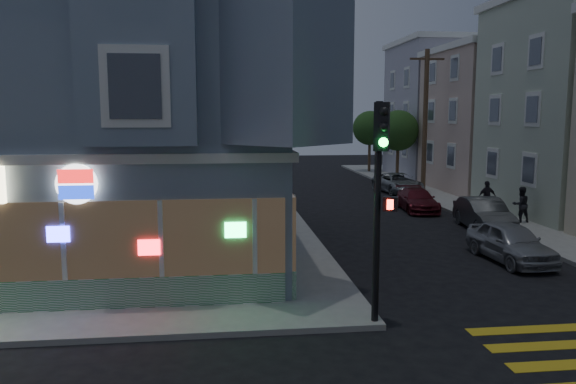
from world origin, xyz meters
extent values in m
plane|color=black|center=(0.00, 0.00, 0.00)|extent=(120.00, 120.00, 0.00)
cube|color=slate|center=(-6.00, 11.00, 5.65)|extent=(14.00, 14.00, 11.00)
cube|color=silver|center=(-6.00, 11.00, 4.00)|extent=(14.30, 14.30, 0.25)
cube|color=#196B33|center=(-6.00, 3.95, 0.55)|extent=(13.60, 0.12, 0.80)
cube|color=#382B1E|center=(-6.00, 3.95, 1.95)|extent=(13.60, 0.10, 2.00)
cylinder|color=white|center=(-4.40, 3.87, 3.40)|extent=(1.00, 0.12, 1.00)
cube|color=#CCAE9E|center=(19.50, 25.00, 4.65)|extent=(12.00, 8.60, 9.00)
cube|color=#ABA8B9|center=(19.50, 34.00, 5.40)|extent=(12.00, 8.60, 10.50)
cylinder|color=#4C3826|center=(12.00, 24.00, 4.65)|extent=(0.30, 0.30, 9.00)
cube|color=#4C3826|center=(12.00, 24.00, 8.55)|extent=(2.20, 0.12, 0.12)
cylinder|color=#4C3826|center=(12.20, 30.00, 1.75)|extent=(0.24, 0.24, 3.20)
sphere|color=#174219|center=(12.20, 30.00, 3.95)|extent=(3.00, 3.00, 3.00)
cylinder|color=#4C3826|center=(12.20, 38.00, 1.75)|extent=(0.24, 0.24, 3.20)
sphere|color=#174219|center=(12.20, 38.00, 3.95)|extent=(3.00, 3.00, 3.00)
imported|color=black|center=(12.93, 13.79, 0.98)|extent=(0.83, 0.66, 1.65)
imported|color=#242129|center=(12.49, 16.25, 0.97)|extent=(0.99, 0.46, 1.65)
imported|color=#9C9FA4|center=(9.15, 7.67, 0.69)|extent=(1.80, 4.11, 1.38)
imported|color=#353839|center=(10.70, 12.87, 0.72)|extent=(2.00, 4.50, 1.44)
imported|color=#5B141E|center=(9.52, 18.15, 0.59)|extent=(1.97, 4.20, 1.19)
imported|color=gray|center=(10.70, 25.09, 0.65)|extent=(2.61, 4.86, 1.30)
cylinder|color=black|center=(2.80, 2.30, 2.78)|extent=(0.17, 0.17, 5.26)
cube|color=black|center=(2.80, 2.07, 4.83)|extent=(0.42, 0.40, 1.10)
sphere|color=black|center=(2.80, 1.90, 5.18)|extent=(0.21, 0.21, 0.21)
sphere|color=black|center=(2.80, 1.90, 4.83)|extent=(0.21, 0.21, 0.21)
sphere|color=#19F23F|center=(2.80, 1.90, 4.48)|extent=(0.21, 0.21, 0.21)
cube|color=black|center=(3.06, 2.11, 3.04)|extent=(0.39, 0.32, 0.34)
cube|color=#FF2614|center=(3.06, 2.00, 3.04)|extent=(0.23, 0.02, 0.23)
cylinder|color=white|center=(11.30, 14.54, 0.47)|extent=(0.26, 0.26, 0.64)
sphere|color=white|center=(11.30, 14.54, 0.84)|extent=(0.28, 0.28, 0.28)
cylinder|color=white|center=(11.30, 14.54, 0.52)|extent=(0.48, 0.13, 0.13)
camera|label=1|loc=(-0.84, -10.41, 5.09)|focal=35.00mm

